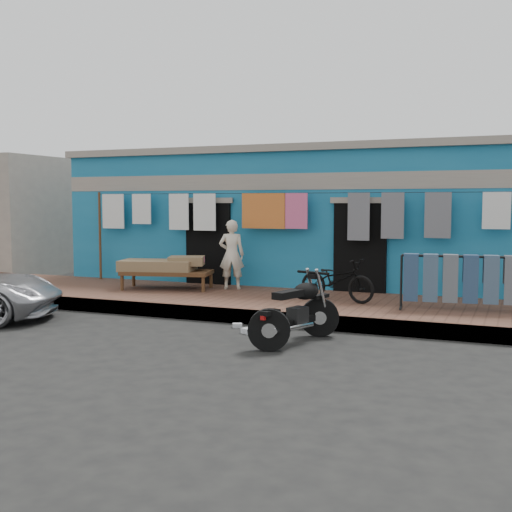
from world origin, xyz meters
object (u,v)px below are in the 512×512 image
Objects in this scene: motorcycle at (296,309)px; jeans_rack at (460,282)px; seated_person at (232,255)px; charpoy at (167,273)px; bicycle at (337,275)px.

motorcycle is 3.26m from jeans_rack.
seated_person is 4.36m from motorcycle.
charpoy is (-1.29, -0.52, -0.41)m from seated_person.
jeans_rack is (6.05, -0.47, 0.16)m from charpoy.
seated_person is 0.87× the size of motorcycle.
motorcycle is 0.80× the size of charpoy.
motorcycle is (0.10, -2.66, -0.22)m from bicycle.
seated_person is 4.87m from jeans_rack.
seated_person reaches higher than bicycle.
bicycle reaches higher than charpoy.
seated_person is 0.97× the size of bicycle.
bicycle reaches higher than motorcycle.
bicycle is 2.24m from jeans_rack.
charpoy is at bearing 160.22° from motorcycle.
jeans_rack is (4.77, -0.99, -0.24)m from seated_person.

